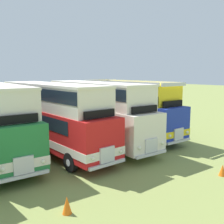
{
  "coord_description": "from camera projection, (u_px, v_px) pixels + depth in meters",
  "views": [
    {
      "loc": [
        -0.79,
        -15.92,
        5.2
      ],
      "look_at": [
        12.07,
        0.21,
        2.09
      ],
      "focal_mm": 42.28,
      "sensor_mm": 36.0,
      "label": 1
    }
  ],
  "objects": [
    {
      "name": "bus_seventh_in_row",
      "position": [
        52.0,
        114.0,
        17.39
      ],
      "size": [
        2.86,
        11.41,
        4.49
      ],
      "color": "red",
      "rests_on": "ground"
    },
    {
      "name": "cone_near_end",
      "position": [
        67.0,
        205.0,
        9.75
      ],
      "size": [
        0.36,
        0.36,
        0.67
      ],
      "primitive_type": "cone",
      "color": "orange",
      "rests_on": "ground"
    },
    {
      "name": "bus_ninth_in_row",
      "position": [
        128.0,
        107.0,
        21.72
      ],
      "size": [
        2.88,
        10.55,
        4.52
      ],
      "color": "#1E339E",
      "rests_on": "ground"
    },
    {
      "name": "bus_eighth_in_row",
      "position": [
        97.0,
        110.0,
        19.32
      ],
      "size": [
        3.1,
        11.45,
        4.49
      ],
      "color": "silver",
      "rests_on": "ground"
    },
    {
      "name": "cone_mid_row",
      "position": [
        222.0,
        170.0,
        13.34
      ],
      "size": [
        0.36,
        0.36,
        0.59
      ],
      "primitive_type": "cone",
      "color": "orange",
      "rests_on": "ground"
    }
  ]
}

